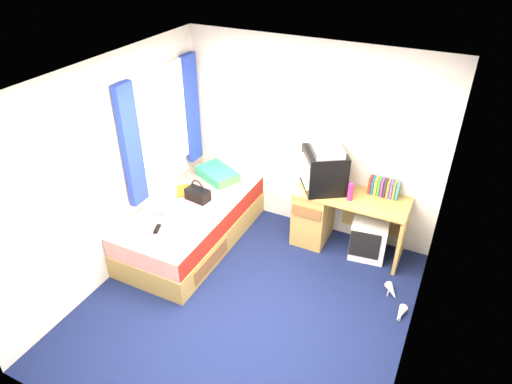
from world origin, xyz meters
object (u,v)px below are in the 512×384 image
at_px(crt_tv, 324,170).
at_px(towel, 198,217).
at_px(storage_cube, 369,237).
at_px(magazine, 185,191).
at_px(desk, 328,214).
at_px(aerosol_can, 345,188).
at_px(bed, 193,223).
at_px(colour_swatch_fan, 170,232).
at_px(vcr, 326,148).
at_px(picture_frame, 397,192).
at_px(pink_water_bottle, 350,192).
at_px(remote_control, 157,229).
at_px(white_heels, 396,302).
at_px(handbag, 198,194).
at_px(water_bottle, 160,212).
at_px(pillow, 217,174).

xyz_separation_m(crt_tv, towel, (-1.13, -0.97, -0.40)).
xyz_separation_m(storage_cube, magazine, (-2.25, -0.48, 0.29)).
height_order(desk, aerosol_can, aerosol_can).
xyz_separation_m(bed, colour_swatch_fan, (0.10, -0.56, 0.28)).
height_order(vcr, picture_frame, vcr).
height_order(pink_water_bottle, remote_control, pink_water_bottle).
xyz_separation_m(picture_frame, colour_swatch_fan, (-2.11, -1.49, -0.27)).
relative_size(vcr, white_heels, 0.88).
bearing_deg(bed, handbag, 83.68).
height_order(vcr, magazine, vcr).
xyz_separation_m(vcr, water_bottle, (-1.61, -1.06, -0.70)).
height_order(magazine, water_bottle, water_bottle).
relative_size(pillow, vcr, 1.20).
bearing_deg(pink_water_bottle, towel, -149.94).
bearing_deg(colour_swatch_fan, towel, 63.79).
height_order(colour_swatch_fan, white_heels, colour_swatch_fan).
distance_m(aerosol_can, white_heels, 1.37).
bearing_deg(storage_cube, colour_swatch_fan, -154.12).
height_order(pillow, pink_water_bottle, pink_water_bottle).
distance_m(colour_swatch_fan, remote_control, 0.16).
bearing_deg(remote_control, water_bottle, 100.17).
relative_size(bed, desk, 1.54).
bearing_deg(crt_tv, magazine, -105.60).
distance_m(crt_tv, remote_control, 2.01).
bearing_deg(towel, pillow, 107.68).
distance_m(vcr, water_bottle, 2.05).
relative_size(pillow, remote_control, 3.44).
xyz_separation_m(desk, white_heels, (1.03, -0.73, -0.37)).
bearing_deg(pillow, white_heels, -15.19).
distance_m(bed, picture_frame, 2.46).
xyz_separation_m(pillow, crt_tv, (1.42, 0.04, 0.39)).
height_order(pink_water_bottle, white_heels, pink_water_bottle).
distance_m(remote_control, white_heels, 2.69).
height_order(picture_frame, towel, picture_frame).
distance_m(handbag, colour_swatch_fan, 0.71).
height_order(desk, white_heels, desk).
bearing_deg(remote_control, pillow, 68.68).
xyz_separation_m(pink_water_bottle, handbag, (-1.74, -0.49, -0.23)).
bearing_deg(bed, crt_tv, 28.06).
xyz_separation_m(pillow, picture_frame, (2.25, 0.22, 0.22)).
distance_m(crt_tv, vcr, 0.29).
height_order(desk, handbag, handbag).
relative_size(vcr, aerosol_can, 2.83).
xyz_separation_m(picture_frame, pink_water_bottle, (-0.46, -0.30, 0.03)).
bearing_deg(white_heels, desk, 144.75).
height_order(handbag, colour_swatch_fan, handbag).
bearing_deg(crt_tv, desk, 56.24).
bearing_deg(pillow, vcr, 1.58).
xyz_separation_m(storage_cube, pink_water_bottle, (-0.27, -0.09, 0.60)).
xyz_separation_m(desk, magazine, (-1.72, -0.50, 0.14)).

